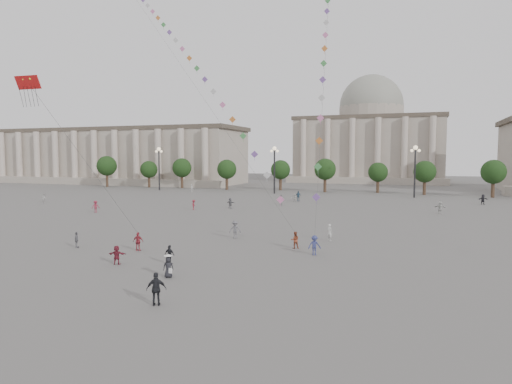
% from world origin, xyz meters
% --- Properties ---
extents(ground, '(360.00, 360.00, 0.00)m').
position_xyz_m(ground, '(0.00, 0.00, 0.00)').
color(ground, '#53514E').
rests_on(ground, ground).
extents(hall_west, '(84.00, 26.22, 17.20)m').
position_xyz_m(hall_west, '(-75.00, 93.89, 8.43)').
color(hall_west, gray).
rests_on(hall_west, ground).
extents(hall_central, '(48.30, 34.30, 35.50)m').
position_xyz_m(hall_central, '(0.00, 129.22, 14.23)').
color(hall_central, gray).
rests_on(hall_central, ground).
extents(tree_row, '(137.12, 5.12, 8.00)m').
position_xyz_m(tree_row, '(0.00, 78.00, 5.39)').
color(tree_row, '#39271C').
rests_on(tree_row, ground).
extents(lamp_post_far_west, '(2.00, 0.90, 10.65)m').
position_xyz_m(lamp_post_far_west, '(-45.00, 70.00, 7.35)').
color(lamp_post_far_west, '#262628').
rests_on(lamp_post_far_west, ground).
extents(lamp_post_mid_west, '(2.00, 0.90, 10.65)m').
position_xyz_m(lamp_post_mid_west, '(-15.00, 70.00, 7.35)').
color(lamp_post_mid_west, '#262628').
rests_on(lamp_post_mid_west, ground).
extents(lamp_post_mid_east, '(2.00, 0.90, 10.65)m').
position_xyz_m(lamp_post_mid_east, '(15.00, 70.00, 7.35)').
color(lamp_post_mid_east, '#262628').
rests_on(lamp_post_mid_east, ground).
extents(person_crowd_0, '(1.22, 0.75, 1.94)m').
position_xyz_m(person_crowd_0, '(-5.49, 54.73, 0.97)').
color(person_crowd_0, '#2F4F6A').
rests_on(person_crowd_0, ground).
extents(person_crowd_1, '(0.98, 1.07, 1.78)m').
position_xyz_m(person_crowd_1, '(-48.23, 36.24, 0.89)').
color(person_crowd_1, '#B9B8B4').
rests_on(person_crowd_1, ground).
extents(person_crowd_2, '(1.26, 1.33, 1.81)m').
position_xyz_m(person_crowd_2, '(-30.06, 27.91, 0.91)').
color(person_crowd_2, maroon).
rests_on(person_crowd_2, ground).
extents(person_crowd_4, '(1.32, 1.31, 1.52)m').
position_xyz_m(person_crowd_4, '(-5.86, 53.59, 0.76)').
color(person_crowd_4, silver).
rests_on(person_crowd_4, ground).
extents(person_crowd_6, '(1.34, 0.97, 1.88)m').
position_xyz_m(person_crowd_6, '(-1.94, 15.01, 0.94)').
color(person_crowd_6, '#5A5A5E').
rests_on(person_crowd_6, ground).
extents(person_crowd_7, '(1.86, 1.00, 1.92)m').
position_xyz_m(person_crowd_7, '(18.93, 43.61, 0.96)').
color(person_crowd_7, silver).
rests_on(person_crowd_7, ground).
extents(person_crowd_9, '(1.75, 0.84, 1.81)m').
position_xyz_m(person_crowd_9, '(26.51, 60.02, 0.90)').
color(person_crowd_9, black).
rests_on(person_crowd_9, ground).
extents(person_crowd_10, '(0.45, 0.67, 1.78)m').
position_xyz_m(person_crowd_10, '(-34.90, 68.00, 0.89)').
color(person_crowd_10, '#B6B6B2').
rests_on(person_crowd_10, ground).
extents(person_crowd_12, '(1.68, 0.97, 1.73)m').
position_xyz_m(person_crowd_12, '(-13.04, 39.86, 0.86)').
color(person_crowd_12, slate).
rests_on(person_crowd_12, ground).
extents(person_crowd_13, '(0.75, 0.69, 1.72)m').
position_xyz_m(person_crowd_13, '(7.54, 17.02, 0.86)').
color(person_crowd_13, silver).
rests_on(person_crowd_13, ground).
extents(person_crowd_16, '(1.15, 0.91, 1.82)m').
position_xyz_m(person_crowd_16, '(-6.64, 47.28, 0.91)').
color(person_crowd_16, slate).
rests_on(person_crowd_16, ground).
extents(person_crowd_17, '(0.78, 1.14, 1.62)m').
position_xyz_m(person_crowd_17, '(-17.66, 35.94, 0.81)').
color(person_crowd_17, maroon).
rests_on(person_crowd_17, ground).
extents(tourist_0, '(1.04, 0.53, 1.70)m').
position_xyz_m(tourist_0, '(-7.83, 6.33, 0.85)').
color(tourist_0, '#9D2A37').
rests_on(tourist_0, ground).
extents(tourist_1, '(0.94, 0.49, 1.53)m').
position_xyz_m(tourist_1, '(-2.51, 2.81, 0.77)').
color(tourist_1, black).
rests_on(tourist_1, ground).
extents(tourist_2, '(1.48, 0.82, 1.52)m').
position_xyz_m(tourist_2, '(-6.42, 1.34, 0.76)').
color(tourist_2, maroon).
rests_on(tourist_2, ground).
extents(tourist_3, '(0.78, 0.93, 1.49)m').
position_xyz_m(tourist_3, '(-14.04, 5.54, 0.75)').
color(tourist_3, slate).
rests_on(tourist_3, ground).
extents(tourist_4, '(1.22, 0.93, 1.93)m').
position_xyz_m(tourist_4, '(1.93, -6.19, 0.97)').
color(tourist_4, black).
rests_on(tourist_4, ground).
extents(kite_flyer_0, '(0.94, 0.85, 1.57)m').
position_xyz_m(kite_flyer_0, '(5.24, 12.14, 0.79)').
color(kite_flyer_0, brown).
rests_on(kite_flyer_0, ground).
extents(kite_flyer_1, '(1.28, 1.07, 1.73)m').
position_xyz_m(kite_flyer_1, '(7.55, 9.96, 0.86)').
color(kite_flyer_1, navy).
rests_on(kite_flyer_1, ground).
extents(hat_person, '(0.87, 0.78, 1.69)m').
position_xyz_m(hat_person, '(-0.54, -0.71, 0.81)').
color(hat_person, black).
rests_on(hat_person, ground).
extents(dragon_kite, '(3.96, 3.45, 15.32)m').
position_xyz_m(dragon_kite, '(-13.45, 0.17, 13.60)').
color(dragon_kite, '#B61313').
rests_on(dragon_kite, ground).
extents(kite_train_west, '(45.84, 36.53, 74.53)m').
position_xyz_m(kite_train_west, '(-19.10, 31.72, 25.82)').
color(kite_train_west, '#3F3F3F').
rests_on(kite_train_west, ground).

